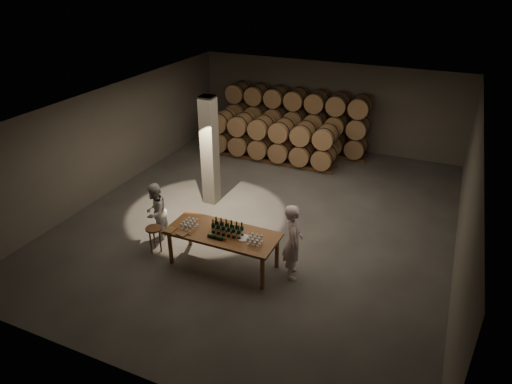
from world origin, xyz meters
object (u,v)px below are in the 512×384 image
at_px(notebook_near, 182,234).
at_px(person_woman, 155,212).
at_px(tasting_table, 223,236).
at_px(bottle_cluster, 227,229).
at_px(plate, 243,238).
at_px(stool, 154,232).
at_px(person_man, 293,242).

bearing_deg(notebook_near, person_woman, 160.99).
bearing_deg(tasting_table, bottle_cluster, -7.09).
distance_m(bottle_cluster, notebook_near, 1.04).
height_order(bottle_cluster, notebook_near, bottle_cluster).
bearing_deg(plate, person_woman, 172.15).
bearing_deg(tasting_table, stool, -174.52).
xyz_separation_m(tasting_table, person_man, (1.61, 0.28, 0.11)).
relative_size(tasting_table, stool, 3.89).
height_order(tasting_table, plate, plate).
bearing_deg(stool, tasting_table, 5.48).
relative_size(bottle_cluster, notebook_near, 3.17).
distance_m(tasting_table, plate, 0.55).
bearing_deg(stool, person_man, 7.52).
bearing_deg(person_man, tasting_table, 75.14).
bearing_deg(tasting_table, notebook_near, -150.81).
relative_size(tasting_table, person_woman, 1.68).
relative_size(bottle_cluster, person_woman, 0.48).
xyz_separation_m(tasting_table, person_woman, (-2.10, 0.33, -0.02)).
bearing_deg(stool, notebook_near, -15.44).
xyz_separation_m(tasting_table, stool, (-1.81, -0.17, -0.25)).
xyz_separation_m(bottle_cluster, notebook_near, (-0.94, -0.43, -0.11)).
distance_m(plate, person_woman, 2.67).
height_order(tasting_table, bottle_cluster, bottle_cluster).
bearing_deg(person_man, bottle_cluster, 76.69).
relative_size(plate, person_woman, 0.19).
height_order(notebook_near, person_man, person_man).
height_order(plate, person_man, person_man).
xyz_separation_m(bottle_cluster, stool, (-1.95, -0.16, -0.48)).
height_order(person_man, person_woman, person_man).
bearing_deg(plate, bottle_cluster, 178.19).
distance_m(tasting_table, bottle_cluster, 0.27).
distance_m(tasting_table, person_woman, 2.12).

